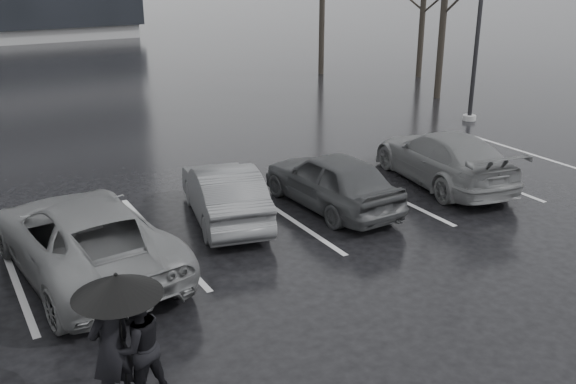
% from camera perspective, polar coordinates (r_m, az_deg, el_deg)
% --- Properties ---
extents(ground, '(160.00, 160.00, 0.00)m').
position_cam_1_polar(ground, '(11.98, 2.82, -6.30)').
color(ground, black).
rests_on(ground, ground).
extents(car_main, '(1.70, 3.86, 1.29)m').
position_cam_1_polar(car_main, '(14.34, 3.89, 1.07)').
color(car_main, black).
rests_on(car_main, ground).
extents(car_west_a, '(2.08, 3.91, 1.22)m').
position_cam_1_polar(car_west_a, '(13.72, -5.70, -0.06)').
color(car_west_a, '#303033').
rests_on(car_west_a, ground).
extents(car_west_b, '(2.76, 5.16, 1.38)m').
position_cam_1_polar(car_west_b, '(11.94, -17.71, -3.75)').
color(car_west_b, '#474749').
rests_on(car_west_b, ground).
extents(car_east, '(2.57, 4.75, 1.31)m').
position_cam_1_polar(car_east, '(16.36, 13.65, 2.99)').
color(car_east, '#474749').
rests_on(car_east, ground).
extents(pedestrian_left, '(0.76, 0.66, 1.75)m').
position_cam_1_polar(pedestrian_left, '(8.36, -15.46, -13.01)').
color(pedestrian_left, black).
rests_on(pedestrian_left, ground).
extents(pedestrian_right, '(0.83, 0.70, 1.52)m').
position_cam_1_polar(pedestrian_right, '(8.48, -13.23, -13.15)').
color(pedestrian_right, black).
rests_on(pedestrian_right, ground).
extents(umbrella, '(1.09, 1.09, 1.85)m').
position_cam_1_polar(umbrella, '(7.94, -14.98, -8.01)').
color(umbrella, black).
rests_on(umbrella, ground).
extents(lamp_post, '(0.45, 0.45, 8.19)m').
position_cam_1_polar(lamp_post, '(22.61, 16.72, 15.41)').
color(lamp_post, gray).
rests_on(lamp_post, ground).
extents(stall_stripes, '(19.72, 5.00, 0.00)m').
position_cam_1_polar(stall_stripes, '(13.64, -5.73, -2.95)').
color(stall_stripes, '#B8B7BA').
rests_on(stall_stripes, ground).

